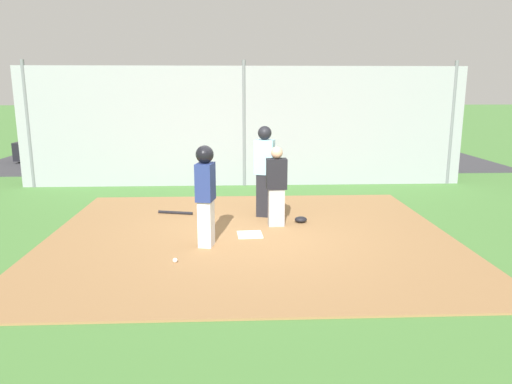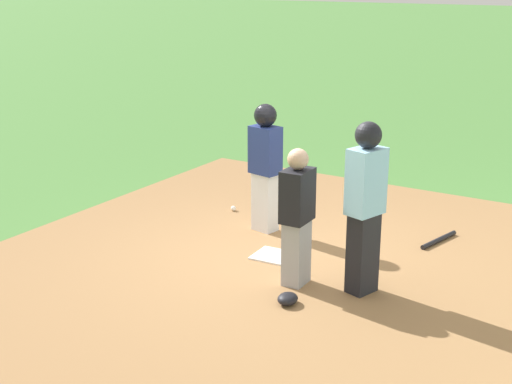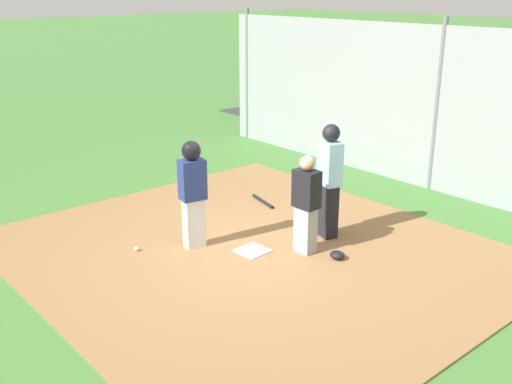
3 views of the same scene
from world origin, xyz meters
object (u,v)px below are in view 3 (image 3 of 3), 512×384
at_px(catcher, 306,203).
at_px(umpire, 329,178).
at_px(home_plate, 252,251).
at_px(baseball, 136,249).
at_px(parked_car_dark, 360,94).
at_px(runner, 193,187).
at_px(baseball_bat, 263,201).
at_px(catcher_mask, 337,255).

bearing_deg(catcher, umpire, -166.90).
bearing_deg(home_plate, umpire, -104.75).
bearing_deg(baseball, parked_car_dark, -66.69).
bearing_deg(parked_car_dark, runner, 114.82).
bearing_deg(catcher, baseball, -42.77).
relative_size(baseball_bat, catcher_mask, 3.13).
bearing_deg(umpire, catcher_mask, 69.82).
height_order(home_plate, runner, runner).
xyz_separation_m(umpire, parked_car_dark, (6.22, -8.24, -0.41)).
xyz_separation_m(baseball_bat, baseball, (-0.34, 2.90, 0.01)).
bearing_deg(baseball_bat, runner, 123.61).
distance_m(baseball_bat, parked_car_dark, 9.11).
distance_m(umpire, baseball_bat, 2.11).
xyz_separation_m(catcher_mask, parked_car_dark, (6.90, -8.76, 0.52)).
height_order(home_plate, baseball, baseball).
xyz_separation_m(catcher, baseball, (1.71, 1.95, -0.75)).
bearing_deg(catcher_mask, baseball_bat, -16.84).
xyz_separation_m(runner, baseball, (0.43, 0.79, -0.94)).
bearing_deg(home_plate, parked_car_dark, -58.40).
xyz_separation_m(home_plate, runner, (0.74, 0.56, 0.96)).
distance_m(home_plate, runner, 1.34).
relative_size(catcher, parked_car_dark, 0.36).
distance_m(runner, catcher_mask, 2.41).
bearing_deg(catcher, parked_car_dark, -146.04).
distance_m(catcher, runner, 1.73).
bearing_deg(runner, umpire, 71.15).
bearing_deg(umpire, runner, -13.42).
bearing_deg(catcher, catcher_mask, 107.92).
bearing_deg(baseball_bat, parked_car_dark, -47.92).
relative_size(runner, baseball_bat, 2.25).
bearing_deg(catcher, home_plate, -42.64).
bearing_deg(catcher, baseball_bat, -116.56).
relative_size(catcher, baseball, 20.63).
xyz_separation_m(baseball_bat, catcher_mask, (-2.55, 0.77, 0.03)).
xyz_separation_m(home_plate, umpire, (-0.34, -1.31, 0.98)).
relative_size(baseball_bat, baseball, 10.16).
height_order(catcher_mask, parked_car_dark, parked_car_dark).
xyz_separation_m(umpire, baseball, (1.52, 2.65, -0.95)).
relative_size(runner, catcher_mask, 7.05).
bearing_deg(baseball_bat, baseball, 110.17).
xyz_separation_m(umpire, catcher_mask, (-0.69, 0.52, -0.93)).
bearing_deg(baseball, umpire, -119.85).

